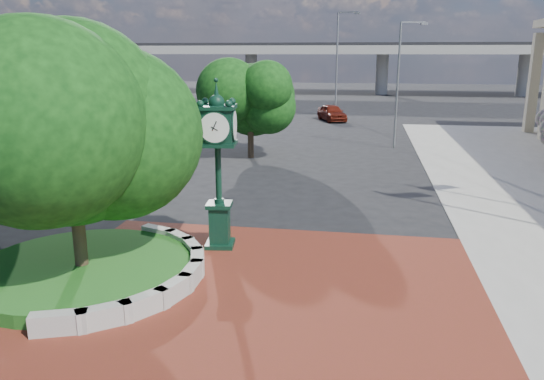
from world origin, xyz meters
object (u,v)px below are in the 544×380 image
Objects in this scene: street_lamp_near at (401,75)px; parked_car at (332,113)px; post_clock at (218,159)px; street_lamp_far at (339,56)px.

parked_car is at bearing 110.63° from street_lamp_near.
post_clock is 33.73m from parked_car.
street_lamp_far is at bearing 63.53° from parked_car.
street_lamp_near is (5.16, -13.72, 3.96)m from parked_car.
post_clock is 0.66× the size of street_lamp_near.
post_clock is at bearing -92.75° from street_lamp_far.
street_lamp_far is (0.31, 4.35, 5.07)m from parked_car.
street_lamp_far is (-4.85, 18.07, 1.11)m from street_lamp_near.
parked_car is 15.18m from street_lamp_near.
post_clock is 0.54× the size of street_lamp_far.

